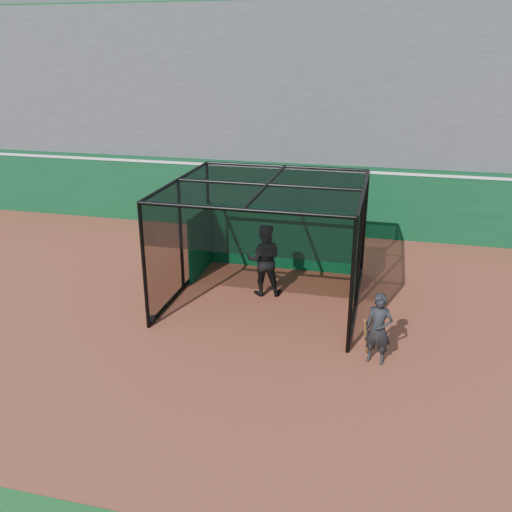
# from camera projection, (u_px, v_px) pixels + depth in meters

# --- Properties ---
(ground) EXTENTS (120.00, 120.00, 0.00)m
(ground) POSITION_uv_depth(u_px,v_px,m) (193.00, 339.00, 12.50)
(ground) COLOR brown
(ground) RESTS_ON ground
(outfield_wall) EXTENTS (50.00, 0.50, 2.50)m
(outfield_wall) POSITION_uv_depth(u_px,v_px,m) (272.00, 195.00, 19.75)
(outfield_wall) COLOR #0A3B1D
(outfield_wall) RESTS_ON ground
(grandstand) EXTENTS (50.00, 7.85, 8.95)m
(grandstand) POSITION_uv_depth(u_px,v_px,m) (292.00, 96.00, 22.04)
(grandstand) COLOR #4C4C4F
(grandstand) RESTS_ON ground
(batting_cage) EXTENTS (4.83, 4.73, 3.10)m
(batting_cage) POSITION_uv_depth(u_px,v_px,m) (267.00, 243.00, 14.05)
(batting_cage) COLOR black
(batting_cage) RESTS_ON ground
(batter) EXTENTS (1.10, 0.94, 1.97)m
(batter) POSITION_uv_depth(u_px,v_px,m) (264.00, 260.00, 14.48)
(batter) COLOR black
(batter) RESTS_ON ground
(on_deck_player) EXTENTS (0.64, 0.48, 1.57)m
(on_deck_player) POSITION_uv_depth(u_px,v_px,m) (378.00, 329.00, 11.31)
(on_deck_player) COLOR black
(on_deck_player) RESTS_ON ground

